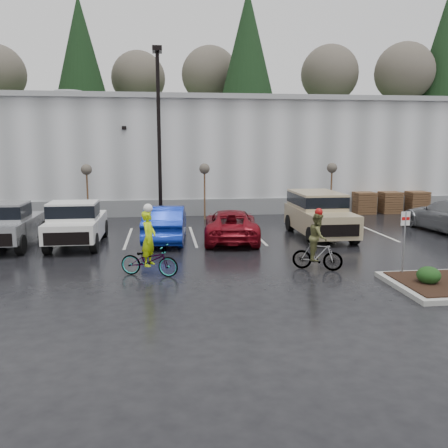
{
  "coord_description": "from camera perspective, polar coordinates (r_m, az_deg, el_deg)",
  "views": [
    {
      "loc": [
        -3.86,
        -13.84,
        4.31
      ],
      "look_at": [
        -1.59,
        3.7,
        1.3
      ],
      "focal_mm": 38.0,
      "sensor_mm": 36.0,
      "label": 1
    }
  ],
  "objects": [
    {
      "name": "sapling_east",
      "position": [
        28.63,
        12.85,
        6.26
      ],
      "size": [
        0.6,
        0.6,
        3.2
      ],
      "color": "#49311D",
      "rests_on": "ground"
    },
    {
      "name": "warehouse",
      "position": [
        36.04,
        -1.24,
        8.61
      ],
      "size": [
        60.5,
        15.5,
        7.2
      ],
      "color": "#A6A9AB",
      "rests_on": "ground"
    },
    {
      "name": "car_red",
      "position": [
        21.27,
        0.85,
        -0.12
      ],
      "size": [
        2.85,
        5.23,
        1.39
      ],
      "primitive_type": "imported",
      "rotation": [
        0.0,
        0.0,
        3.03
      ],
      "color": "maroon",
      "rests_on": "ground"
    },
    {
      "name": "cyclist_hivis",
      "position": [
        15.76,
        -8.99,
        -3.56
      ],
      "size": [
        2.09,
        1.32,
        2.4
      ],
      "rotation": [
        0.0,
        0.0,
        1.23
      ],
      "color": "#3F3F44",
      "rests_on": "ground"
    },
    {
      "name": "car_blue",
      "position": [
        21.31,
        -7.05,
        0.12
      ],
      "size": [
        2.07,
        4.99,
        1.61
      ],
      "primitive_type": "imported",
      "rotation": [
        0.0,
        0.0,
        3.06
      ],
      "color": "#0D2495",
      "rests_on": "ground"
    },
    {
      "name": "pallet_stack_a",
      "position": [
        30.67,
        16.46,
        2.46
      ],
      "size": [
        1.2,
        1.2,
        1.35
      ],
      "primitive_type": "cube",
      "color": "#49311D",
      "rests_on": "ground"
    },
    {
      "name": "ground",
      "position": [
        15.0,
        7.92,
        -7.14
      ],
      "size": [
        120.0,
        120.0,
        0.0
      ],
      "primitive_type": "plane",
      "color": "black",
      "rests_on": "ground"
    },
    {
      "name": "pickup_silver",
      "position": [
        22.05,
        -24.37,
        0.11
      ],
      "size": [
        2.1,
        5.2,
        1.96
      ],
      "primitive_type": null,
      "color": "#999CA0",
      "rests_on": "ground"
    },
    {
      "name": "fire_lane_sign",
      "position": [
        16.25,
        20.89,
        -1.28
      ],
      "size": [
        0.3,
        0.05,
        2.2
      ],
      "color": "gray",
      "rests_on": "ground"
    },
    {
      "name": "sapling_mid",
      "position": [
        26.99,
        -2.36,
        6.3
      ],
      "size": [
        0.6,
        0.6,
        3.2
      ],
      "color": "#49311D",
      "rests_on": "ground"
    },
    {
      "name": "lamppost",
      "position": [
        25.87,
        -7.87,
        12.62
      ],
      "size": [
        0.5,
        1.0,
        9.22
      ],
      "color": "black",
      "rests_on": "ground"
    },
    {
      "name": "wooded_ridge",
      "position": [
        58.98,
        -3.66,
        8.38
      ],
      "size": [
        80.0,
        25.0,
        6.0
      ],
      "primitive_type": "cube",
      "color": "#22401A",
      "rests_on": "ground"
    },
    {
      "name": "shrub_a",
      "position": [
        15.55,
        23.4,
        -5.67
      ],
      "size": [
        0.7,
        0.7,
        0.52
      ],
      "primitive_type": "ellipsoid",
      "color": "#143512",
      "rests_on": "curb_island"
    },
    {
      "name": "pallet_stack_b",
      "position": [
        31.4,
        19.3,
        2.47
      ],
      "size": [
        1.2,
        1.2,
        1.35
      ],
      "primitive_type": "cube",
      "color": "#49311D",
      "rests_on": "ground"
    },
    {
      "name": "cyclist_olive",
      "position": [
        16.58,
        11.2,
        -2.77
      ],
      "size": [
        1.71,
        1.13,
        2.15
      ],
      "rotation": [
        0.0,
        0.0,
        1.14
      ],
      "color": "#3F3F44",
      "rests_on": "ground"
    },
    {
      "name": "pallet_stack_c",
      "position": [
        32.24,
        22.17,
        2.48
      ],
      "size": [
        1.2,
        1.2,
        1.35
      ],
      "primitive_type": "cube",
      "color": "#49311D",
      "rests_on": "ground"
    },
    {
      "name": "pickup_white",
      "position": [
        21.36,
        -17.16,
        0.26
      ],
      "size": [
        2.1,
        5.2,
        1.96
      ],
      "primitive_type": null,
      "color": "silver",
      "rests_on": "ground"
    },
    {
      "name": "sapling_west",
      "position": [
        27.2,
        -16.21,
        5.95
      ],
      "size": [
        0.6,
        0.6,
        3.2
      ],
      "color": "#49311D",
      "rests_on": "ground"
    },
    {
      "name": "suv_tan",
      "position": [
        22.47,
        11.47,
        1.08
      ],
      "size": [
        2.2,
        5.1,
        2.06
      ],
      "primitive_type": null,
      "color": "tan",
      "rests_on": "ground"
    }
  ]
}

